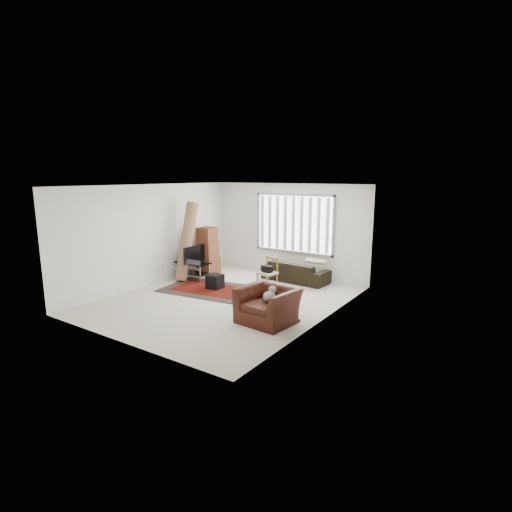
# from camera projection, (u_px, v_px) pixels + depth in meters

# --- Properties ---
(room) EXTENTS (6.00, 6.02, 2.71)m
(room) POSITION_uv_depth(u_px,v_px,m) (239.00, 225.00, 9.62)
(room) COLOR beige
(room) RESTS_ON ground
(persian_rug) EXTENTS (2.62, 1.93, 0.02)m
(persian_rug) POSITION_uv_depth(u_px,v_px,m) (211.00, 289.00, 10.40)
(persian_rug) COLOR black
(persian_rug) RESTS_ON ground
(tv_stand) EXTENTS (1.02, 0.46, 0.51)m
(tv_stand) POSITION_uv_depth(u_px,v_px,m) (193.00, 267.00, 11.34)
(tv_stand) COLOR black
(tv_stand) RESTS_ON ground
(tv) EXTENTS (0.11, 0.83, 0.48)m
(tv) POSITION_uv_depth(u_px,v_px,m) (192.00, 254.00, 11.26)
(tv) COLOR black
(tv) RESTS_ON tv_stand
(subwoofer) EXTENTS (0.38, 0.38, 0.36)m
(subwoofer) POSITION_uv_depth(u_px,v_px,m) (215.00, 281.00, 10.44)
(subwoofer) COLOR black
(subwoofer) RESTS_ON persian_rug
(moving_boxes) EXTENTS (0.58, 0.53, 1.42)m
(moving_boxes) POSITION_uv_depth(u_px,v_px,m) (208.00, 253.00, 11.85)
(moving_boxes) COLOR brown
(moving_boxes) RESTS_ON ground
(white_flatpack) EXTENTS (0.52, 0.20, 0.66)m
(white_flatpack) POSITION_uv_depth(u_px,v_px,m) (202.00, 265.00, 11.79)
(white_flatpack) COLOR silver
(white_flatpack) RESTS_ON ground
(rolled_rug) EXTENTS (0.34, 0.91, 2.22)m
(rolled_rug) POSITION_uv_depth(u_px,v_px,m) (187.00, 241.00, 11.19)
(rolled_rug) COLOR brown
(rolled_rug) RESTS_ON ground
(sofa) EXTENTS (1.95, 0.94, 0.73)m
(sofa) POSITION_uv_depth(u_px,v_px,m) (295.00, 268.00, 11.19)
(sofa) COLOR black
(sofa) RESTS_ON ground
(side_chair) EXTENTS (0.49, 0.49, 0.81)m
(side_chair) POSITION_uv_depth(u_px,v_px,m) (268.00, 271.00, 10.47)
(side_chair) COLOR tan
(side_chair) RESTS_ON ground
(armchair) EXTENTS (1.20, 1.07, 0.82)m
(armchair) POSITION_uv_depth(u_px,v_px,m) (268.00, 303.00, 8.03)
(armchair) COLOR #37130B
(armchair) RESTS_ON ground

